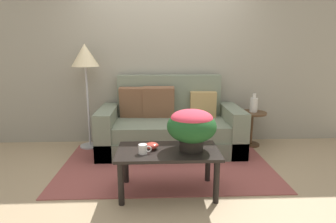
{
  "coord_description": "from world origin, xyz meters",
  "views": [
    {
      "loc": [
        -0.12,
        -3.36,
        1.48
      ],
      "look_at": [
        0.02,
        -0.0,
        0.73
      ],
      "focal_mm": 30.41,
      "sensor_mm": 36.0,
      "label": 1
    }
  ],
  "objects_px": {
    "couch": "(170,128)",
    "floor_lamp": "(85,61)",
    "coffee_table": "(168,157)",
    "side_table": "(252,122)",
    "potted_plant": "(192,125)",
    "snack_bowl": "(152,146)",
    "table_vase": "(254,104)",
    "coffee_mug": "(143,149)"
  },
  "relations": [
    {
      "from": "side_table",
      "to": "coffee_mug",
      "type": "height_order",
      "value": "coffee_mug"
    },
    {
      "from": "couch",
      "to": "table_vase",
      "type": "xyz_separation_m",
      "value": [
        1.29,
        0.16,
        0.31
      ]
    },
    {
      "from": "table_vase",
      "to": "potted_plant",
      "type": "bearing_deg",
      "value": -128.16
    },
    {
      "from": "potted_plant",
      "to": "coffee_mug",
      "type": "height_order",
      "value": "potted_plant"
    },
    {
      "from": "table_vase",
      "to": "floor_lamp",
      "type": "bearing_deg",
      "value": 179.89
    },
    {
      "from": "coffee_table",
      "to": "table_vase",
      "type": "relative_size",
      "value": 3.63
    },
    {
      "from": "couch",
      "to": "coffee_mug",
      "type": "relative_size",
      "value": 15.64
    },
    {
      "from": "coffee_table",
      "to": "snack_bowl",
      "type": "bearing_deg",
      "value": 168.78
    },
    {
      "from": "side_table",
      "to": "table_vase",
      "type": "height_order",
      "value": "table_vase"
    },
    {
      "from": "snack_bowl",
      "to": "table_vase",
      "type": "height_order",
      "value": "table_vase"
    },
    {
      "from": "couch",
      "to": "table_vase",
      "type": "distance_m",
      "value": 1.34
    },
    {
      "from": "side_table",
      "to": "table_vase",
      "type": "distance_m",
      "value": 0.28
    },
    {
      "from": "coffee_mug",
      "to": "floor_lamp",
      "type": "bearing_deg",
      "value": 119.77
    },
    {
      "from": "potted_plant",
      "to": "snack_bowl",
      "type": "relative_size",
      "value": 3.57
    },
    {
      "from": "couch",
      "to": "snack_bowl",
      "type": "relative_size",
      "value": 14.5
    },
    {
      "from": "coffee_table",
      "to": "side_table",
      "type": "relative_size",
      "value": 1.96
    },
    {
      "from": "coffee_table",
      "to": "side_table",
      "type": "bearing_deg",
      "value": 46.77
    },
    {
      "from": "side_table",
      "to": "coffee_mug",
      "type": "xyz_separation_m",
      "value": [
        -1.6,
        -1.53,
        0.15
      ]
    },
    {
      "from": "couch",
      "to": "floor_lamp",
      "type": "relative_size",
      "value": 1.31
    },
    {
      "from": "snack_bowl",
      "to": "table_vase",
      "type": "relative_size",
      "value": 0.49
    },
    {
      "from": "coffee_table",
      "to": "floor_lamp",
      "type": "bearing_deg",
      "value": 127.91
    },
    {
      "from": "couch",
      "to": "coffee_mug",
      "type": "distance_m",
      "value": 1.44
    },
    {
      "from": "side_table",
      "to": "table_vase",
      "type": "relative_size",
      "value": 1.86
    },
    {
      "from": "snack_bowl",
      "to": "floor_lamp",
      "type": "bearing_deg",
      "value": 124.25
    },
    {
      "from": "couch",
      "to": "potted_plant",
      "type": "bearing_deg",
      "value": -82.93
    },
    {
      "from": "snack_bowl",
      "to": "table_vase",
      "type": "bearing_deg",
      "value": 42.72
    },
    {
      "from": "side_table",
      "to": "floor_lamp",
      "type": "relative_size",
      "value": 0.34
    },
    {
      "from": "couch",
      "to": "coffee_mug",
      "type": "bearing_deg",
      "value": -103.28
    },
    {
      "from": "potted_plant",
      "to": "snack_bowl",
      "type": "bearing_deg",
      "value": 176.9
    },
    {
      "from": "snack_bowl",
      "to": "table_vase",
      "type": "distance_m",
      "value": 2.09
    },
    {
      "from": "coffee_table",
      "to": "snack_bowl",
      "type": "height_order",
      "value": "snack_bowl"
    },
    {
      "from": "floor_lamp",
      "to": "coffee_mug",
      "type": "bearing_deg",
      "value": -60.23
    },
    {
      "from": "coffee_table",
      "to": "side_table",
      "type": "xyz_separation_m",
      "value": [
        1.35,
        1.44,
        -0.03
      ]
    },
    {
      "from": "floor_lamp",
      "to": "coffee_mug",
      "type": "relative_size",
      "value": 11.89
    },
    {
      "from": "coffee_mug",
      "to": "table_vase",
      "type": "relative_size",
      "value": 0.46
    },
    {
      "from": "coffee_mug",
      "to": "snack_bowl",
      "type": "bearing_deg",
      "value": 56.69
    },
    {
      "from": "side_table",
      "to": "potted_plant",
      "type": "bearing_deg",
      "value": -127.92
    },
    {
      "from": "floor_lamp",
      "to": "table_vase",
      "type": "relative_size",
      "value": 5.42
    },
    {
      "from": "potted_plant",
      "to": "table_vase",
      "type": "height_order",
      "value": "potted_plant"
    },
    {
      "from": "couch",
      "to": "floor_lamp",
      "type": "bearing_deg",
      "value": 172.47
    },
    {
      "from": "floor_lamp",
      "to": "side_table",
      "type": "bearing_deg",
      "value": -0.41
    },
    {
      "from": "coffee_table",
      "to": "side_table",
      "type": "distance_m",
      "value": 1.97
    }
  ]
}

